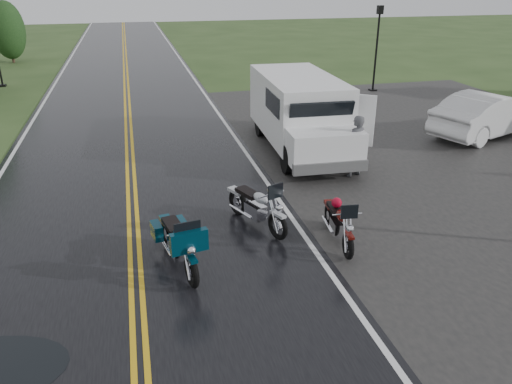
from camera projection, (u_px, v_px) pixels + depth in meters
ground at (137, 297)px, 9.35m from camera, size 120.00×120.00×0.00m
road at (129, 139)px, 18.24m from camera, size 8.00×100.00×0.04m
parking_pad at (478, 160)px, 16.23m from camera, size 14.00×24.00×0.03m
motorcycle_red at (349, 236)px, 10.30m from camera, size 0.95×2.06×1.18m
motorcycle_teal at (191, 259)px, 9.32m from camera, size 1.22×2.37×1.33m
motorcycle_silver at (278, 216)px, 11.03m from camera, size 1.56×2.33×1.29m
van_white at (289, 134)px, 14.62m from camera, size 2.68×6.51×2.52m
person_at_van at (355, 147)px, 14.55m from camera, size 0.78×0.65×1.84m
sedan_white at (487, 115)px, 18.33m from camera, size 5.15×3.32×1.60m
lamp_post_far_right at (376, 49)px, 25.01m from camera, size 0.36×0.36×4.22m
tree_left_far at (9, 37)px, 33.48m from camera, size 2.24×2.24×3.44m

